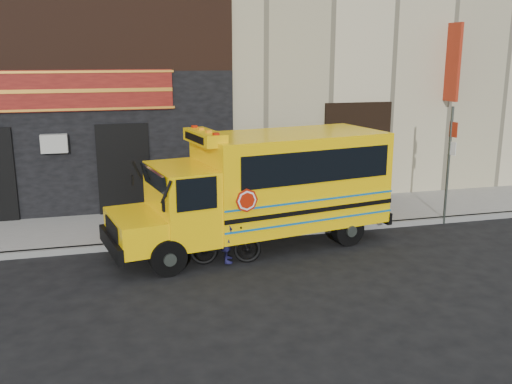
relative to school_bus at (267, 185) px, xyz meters
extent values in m
plane|color=black|center=(-0.11, -2.10, -1.51)|extent=(120.00, 120.00, 0.00)
cube|color=gray|center=(-0.11, 0.50, -1.43)|extent=(40.00, 0.20, 0.15)
cube|color=gray|center=(-0.11, 2.00, -1.43)|extent=(40.00, 3.00, 0.15)
cube|color=#C3B792|center=(-0.11, 8.40, 4.64)|extent=(20.00, 10.00, 12.00)
cube|color=black|center=(-5.11, 3.45, 0.64)|extent=(10.00, 0.30, 4.00)
cube|color=#341B11|center=(-5.11, 3.45, 4.14)|extent=(10.00, 0.28, 3.00)
cube|color=#5B0F0D|center=(-5.11, 3.28, 2.14)|extent=(6.50, 0.12, 1.10)
cube|color=black|center=(-3.31, 3.30, -0.11)|extent=(1.30, 0.10, 2.50)
cube|color=#A12712|center=(6.89, 3.05, 2.84)|extent=(0.10, 0.70, 2.40)
cylinder|color=black|center=(-2.60, -1.46, -1.11)|extent=(0.84, 0.42, 0.80)
cylinder|color=black|center=(-2.96, 0.41, -1.11)|extent=(0.84, 0.42, 0.80)
cylinder|color=black|center=(1.92, -0.60, -1.11)|extent=(0.84, 0.42, 0.80)
cylinder|color=black|center=(1.56, 1.27, -1.11)|extent=(0.84, 0.42, 0.80)
cube|color=#FFC405|center=(-3.22, -0.61, -0.71)|extent=(1.36, 2.15, 0.70)
cube|color=black|center=(-3.76, -0.71, -0.96)|extent=(0.50, 2.04, 0.35)
cube|color=#FFC405|center=(-2.14, -0.40, -0.21)|extent=(1.57, 2.29, 1.70)
cube|color=black|center=(-2.70, -0.51, 0.19)|extent=(0.39, 1.78, 0.90)
cube|color=#FFC405|center=(0.66, 0.13, 0.11)|extent=(4.83, 3.00, 2.25)
cube|color=black|center=(2.90, 0.56, -0.96)|extent=(0.53, 2.18, 0.30)
cube|color=black|center=(0.96, -0.94, 0.59)|extent=(3.84, 0.77, 0.75)
cube|color=#FFC405|center=(-1.55, -0.29, 1.27)|extent=(0.79, 1.67, 0.28)
cylinder|color=#A81A06|center=(-0.87, -1.48, 0.04)|extent=(0.52, 0.13, 0.52)
cylinder|color=#414942|center=(5.27, 0.42, 0.12)|extent=(0.07, 0.07, 3.26)
cube|color=#A12712|center=(5.28, 0.34, 1.14)|extent=(0.07, 0.28, 0.41)
cube|color=white|center=(5.28, 0.34, 0.63)|extent=(0.07, 0.28, 0.36)
imported|color=black|center=(-1.27, -1.10, -1.02)|extent=(1.66, 0.67, 0.97)
imported|color=#121133|center=(-1.22, -1.08, -0.68)|extent=(0.47, 0.65, 1.67)
camera|label=1|loc=(-3.68, -13.03, 3.15)|focal=40.00mm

